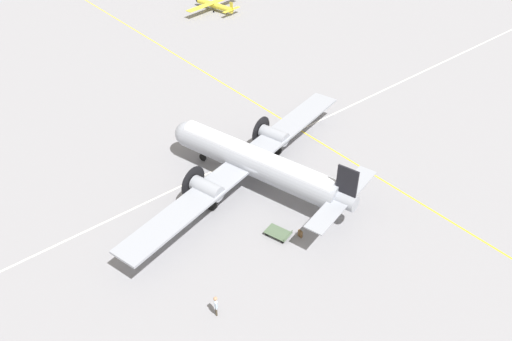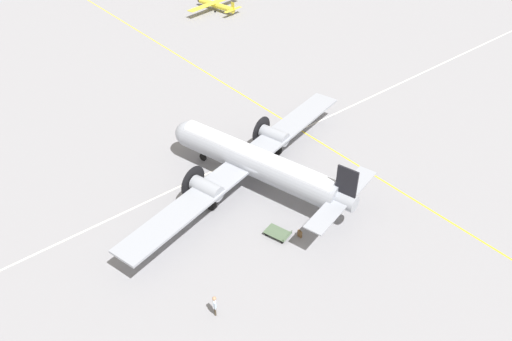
% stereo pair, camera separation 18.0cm
% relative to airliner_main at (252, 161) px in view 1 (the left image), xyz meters
% --- Properties ---
extents(ground_plane, '(300.00, 300.00, 0.00)m').
position_rel_airliner_main_xyz_m(ground_plane, '(-0.36, -0.09, -2.37)').
color(ground_plane, gray).
extents(apron_line_eastwest, '(120.00, 0.16, 0.01)m').
position_rel_airliner_main_xyz_m(apron_line_eastwest, '(-0.36, -8.85, -2.37)').
color(apron_line_eastwest, gold).
rests_on(apron_line_eastwest, ground_plane).
extents(apron_line_northsouth, '(0.16, 120.00, 0.01)m').
position_rel_airliner_main_xyz_m(apron_line_northsouth, '(3.52, -0.09, -2.37)').
color(apron_line_northsouth, silver).
rests_on(apron_line_northsouth, ground_plane).
extents(airliner_main, '(17.91, 26.90, 5.32)m').
position_rel_airliner_main_xyz_m(airliner_main, '(0.00, 0.00, 0.00)').
color(airliner_main, '#9399A3').
rests_on(airliner_main, ground_plane).
extents(crew_foreground, '(0.51, 0.34, 1.65)m').
position_rel_airliner_main_xyz_m(crew_foreground, '(-8.89, 10.20, -1.36)').
color(crew_foreground, '#473D2D').
rests_on(crew_foreground, ground_plane).
extents(suitcase_near_door, '(0.39, 0.14, 0.62)m').
position_rel_airliner_main_xyz_m(suitcase_near_door, '(-7.22, 1.28, -2.08)').
color(suitcase_near_door, brown).
rests_on(suitcase_near_door, ground_plane).
extents(baggage_cart, '(2.12, 1.67, 0.56)m').
position_rel_airliner_main_xyz_m(baggage_cart, '(-6.09, 2.49, -2.09)').
color(baggage_cart, '#4C6047').
rests_on(baggage_cart, ground_plane).
extents(light_aircraft_distant, '(7.79, 10.35, 1.99)m').
position_rel_airliner_main_xyz_m(light_aircraft_distant, '(36.31, -22.02, -1.54)').
color(light_aircraft_distant, yellow).
rests_on(light_aircraft_distant, ground_plane).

